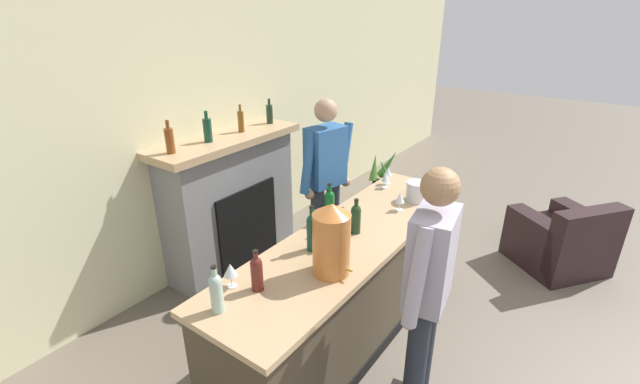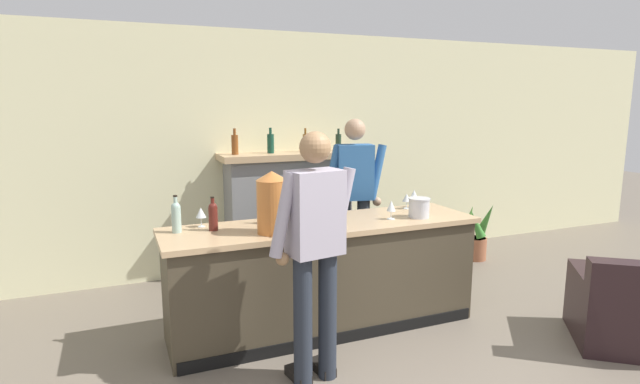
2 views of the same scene
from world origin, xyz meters
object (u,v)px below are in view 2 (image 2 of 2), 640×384
(copper_dispenser, at_px, (272,202))
(wine_glass_near_bucket, at_px, (407,198))
(person_customer, at_px, (315,248))
(wine_bottle_rose_blush, at_px, (213,215))
(wine_glass_front_right, at_px, (201,213))
(wine_glass_mid_counter, at_px, (391,206))
(armchair_black, at_px, (629,314))
(potted_plant_corner, at_px, (477,236))
(wine_bottle_cabernet_heavy, at_px, (305,210))
(wine_glass_back_row, at_px, (301,207))
(fireplace_stone, at_px, (289,211))
(wine_bottle_port_short, at_px, (329,208))
(wine_bottle_chardonnay_pale, at_px, (280,206))
(wine_bottle_riesling_slim, at_px, (176,216))
(wine_bottle_burgundy_dark, at_px, (321,200))
(person_bartender, at_px, (354,198))
(ice_bucket_steel, at_px, (419,208))
(wine_glass_front_left, at_px, (414,195))

(copper_dispenser, relative_size, wine_glass_near_bucket, 3.30)
(person_customer, distance_m, copper_dispenser, 0.65)
(wine_bottle_rose_blush, bearing_deg, wine_glass_front_right, 115.21)
(wine_glass_front_right, distance_m, wine_glass_mid_counter, 1.61)
(armchair_black, xyz_separation_m, wine_bottle_rose_blush, (-3.05, 1.35, 0.80))
(potted_plant_corner, relative_size, wine_bottle_cabernet_heavy, 2.50)
(wine_bottle_rose_blush, relative_size, wine_glass_back_row, 1.69)
(wine_glass_back_row, bearing_deg, fireplace_stone, 75.16)
(wine_bottle_cabernet_heavy, bearing_deg, wine_glass_near_bucket, 12.29)
(wine_bottle_port_short, bearing_deg, wine_glass_front_right, 165.87)
(wine_bottle_chardonnay_pale, bearing_deg, armchair_black, -28.79)
(wine_bottle_chardonnay_pale, bearing_deg, wine_bottle_riesling_slim, 177.80)
(wine_bottle_burgundy_dark, bearing_deg, wine_bottle_riesling_slim, -174.77)
(wine_bottle_chardonnay_pale, height_order, wine_glass_back_row, wine_bottle_chardonnay_pale)
(wine_bottle_rose_blush, bearing_deg, fireplace_stone, 52.21)
(armchair_black, xyz_separation_m, person_bartender, (-1.51, 1.93, 0.72))
(wine_glass_front_right, bearing_deg, wine_bottle_port_short, -14.13)
(wine_glass_mid_counter, bearing_deg, wine_bottle_cabernet_heavy, 174.02)
(fireplace_stone, relative_size, wine_bottle_burgundy_dark, 5.16)
(potted_plant_corner, height_order, copper_dispenser, copper_dispenser)
(wine_bottle_riesling_slim, xyz_separation_m, wine_bottle_port_short, (1.23, -0.15, -0.01))
(armchair_black, bearing_deg, potted_plant_corner, 80.16)
(fireplace_stone, relative_size, copper_dispenser, 3.44)
(fireplace_stone, height_order, wine_glass_near_bucket, fireplace_stone)
(fireplace_stone, xyz_separation_m, wine_glass_near_bucket, (0.73, -1.35, 0.34))
(ice_bucket_steel, xyz_separation_m, wine_glass_front_right, (-1.84, 0.39, 0.03))
(wine_bottle_port_short, bearing_deg, wine_bottle_chardonnay_pale, 163.32)
(wine_bottle_riesling_slim, relative_size, wine_bottle_rose_blush, 1.08)
(person_bartender, xyz_separation_m, wine_bottle_rose_blush, (-1.53, -0.57, 0.07))
(wine_glass_front_right, bearing_deg, wine_glass_mid_counter, -12.78)
(person_bartender, bearing_deg, copper_dispenser, -143.47)
(armchair_black, relative_size, person_customer, 0.62)
(wine_glass_mid_counter, bearing_deg, wine_glass_front_right, 167.22)
(wine_bottle_riesling_slim, height_order, wine_glass_front_left, wine_bottle_riesling_slim)
(person_customer, bearing_deg, wine_glass_front_right, 120.37)
(ice_bucket_steel, height_order, wine_bottle_rose_blush, wine_bottle_rose_blush)
(fireplace_stone, height_order, wine_bottle_riesling_slim, fireplace_stone)
(fireplace_stone, distance_m, wine_bottle_port_short, 1.62)
(wine_bottle_chardonnay_pale, distance_m, wine_bottle_cabernet_heavy, 0.22)
(copper_dispenser, height_order, wine_bottle_cabernet_heavy, copper_dispenser)
(potted_plant_corner, relative_size, wine_bottle_burgundy_dark, 2.30)
(person_bartender, xyz_separation_m, copper_dispenser, (-1.12, -0.83, 0.19))
(wine_glass_back_row, bearing_deg, wine_glass_near_bucket, 2.39)
(potted_plant_corner, xyz_separation_m, wine_bottle_rose_blush, (-3.45, -0.96, 0.76))
(ice_bucket_steel, relative_size, wine_glass_mid_counter, 1.16)
(wine_bottle_cabernet_heavy, bearing_deg, wine_glass_front_left, 12.64)
(wine_bottle_port_short, height_order, wine_glass_front_right, wine_bottle_port_short)
(wine_bottle_rose_blush, distance_m, wine_glass_mid_counter, 1.52)
(armchair_black, height_order, person_bartender, person_bartender)
(copper_dispenser, xyz_separation_m, wine_glass_front_left, (1.56, 0.41, -0.12))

